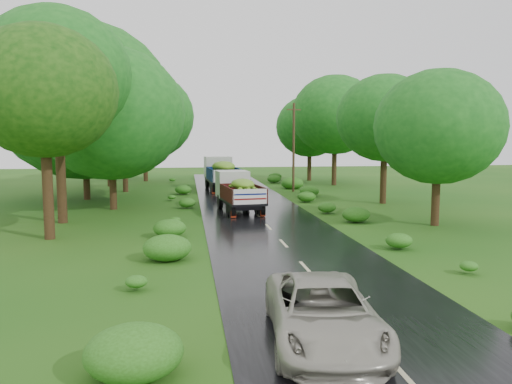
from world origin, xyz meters
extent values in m
plane|color=#174A0F|center=(0.00, 0.00, 0.00)|extent=(120.00, 120.00, 0.00)
cube|color=black|center=(0.00, 5.00, 0.01)|extent=(6.50, 80.00, 0.02)
cube|color=#BFB78C|center=(0.00, -8.00, 0.02)|extent=(0.12, 1.60, 0.00)
cube|color=#BFB78C|center=(0.00, -4.00, 0.02)|extent=(0.12, 1.60, 0.00)
cube|color=#BFB78C|center=(0.00, 0.00, 0.02)|extent=(0.12, 1.60, 0.00)
cube|color=#BFB78C|center=(0.00, 4.00, 0.02)|extent=(0.12, 1.60, 0.00)
cube|color=#BFB78C|center=(0.00, 8.00, 0.02)|extent=(0.12, 1.60, 0.00)
cube|color=#BFB78C|center=(0.00, 12.00, 0.02)|extent=(0.12, 1.60, 0.00)
cube|color=#BFB78C|center=(0.00, 16.00, 0.02)|extent=(0.12, 1.60, 0.00)
cube|color=#BFB78C|center=(0.00, 20.00, 0.02)|extent=(0.12, 1.60, 0.00)
cube|color=#BFB78C|center=(0.00, 24.00, 0.02)|extent=(0.12, 1.60, 0.00)
cube|color=#BFB78C|center=(0.00, 28.00, 0.02)|extent=(0.12, 1.60, 0.00)
cube|color=#BFB78C|center=(0.00, 32.00, 0.02)|extent=(0.12, 1.60, 0.00)
cube|color=#BFB78C|center=(0.00, 36.00, 0.02)|extent=(0.12, 1.60, 0.00)
cube|color=#BFB78C|center=(0.00, 40.00, 0.02)|extent=(0.12, 1.60, 0.00)
cube|color=black|center=(-0.93, 13.43, 0.58)|extent=(2.11, 5.16, 0.25)
cylinder|color=black|center=(-2.00, 15.14, 0.45)|extent=(0.35, 0.91, 0.89)
cylinder|color=black|center=(-0.29, 15.34, 0.45)|extent=(0.35, 0.91, 0.89)
cylinder|color=black|center=(-1.66, 12.19, 0.45)|extent=(0.35, 0.91, 0.89)
cylinder|color=black|center=(0.06, 12.39, 0.45)|extent=(0.35, 0.91, 0.89)
cylinder|color=black|center=(-1.55, 11.29, 0.45)|extent=(0.35, 0.91, 0.89)
cylinder|color=black|center=(0.17, 11.49, 0.45)|extent=(0.35, 0.91, 0.89)
cube|color=maroon|center=(-1.52, 10.99, 0.25)|extent=(0.30, 0.07, 0.40)
cube|color=maroon|center=(0.20, 11.19, 0.25)|extent=(0.30, 0.07, 0.40)
cube|color=silver|center=(-1.16, 15.42, 1.55)|extent=(2.15, 1.91, 1.69)
cube|color=black|center=(-0.82, 12.50, 0.77)|extent=(2.48, 4.04, 0.14)
cube|color=#4A0D12|center=(-1.80, 12.38, 1.27)|extent=(0.52, 3.81, 0.85)
cube|color=#4A0D12|center=(0.16, 12.61, 1.27)|extent=(0.52, 3.81, 0.85)
cube|color=#4A0D12|center=(-1.04, 14.36, 1.27)|extent=(2.04, 0.31, 0.85)
cube|color=silver|center=(-0.60, 10.63, 1.27)|extent=(2.04, 0.31, 0.85)
ellipsoid|color=#4A8418|center=(-0.82, 12.50, 1.80)|extent=(2.08, 3.39, 0.89)
cube|color=black|center=(-1.13, 26.03, 0.69)|extent=(2.25, 6.06, 0.30)
cylinder|color=black|center=(-2.31, 28.11, 0.53)|extent=(0.37, 1.07, 1.06)
cylinder|color=black|center=(-0.26, 28.26, 0.53)|extent=(0.37, 1.07, 1.06)
cylinder|color=black|center=(-2.05, 24.61, 0.53)|extent=(0.37, 1.07, 1.06)
cylinder|color=black|center=(-0.01, 24.76, 0.53)|extent=(0.37, 1.07, 1.06)
cylinder|color=black|center=(-1.97, 23.53, 0.53)|extent=(0.37, 1.07, 1.06)
cylinder|color=black|center=(0.07, 23.68, 0.53)|extent=(0.37, 1.07, 1.06)
cube|color=maroon|center=(-1.95, 23.17, 0.30)|extent=(0.36, 0.07, 0.47)
cube|color=maroon|center=(0.10, 23.32, 0.30)|extent=(0.36, 0.07, 0.47)
cube|color=silver|center=(-1.30, 28.40, 1.84)|extent=(2.47, 2.17, 2.01)
cube|color=black|center=(-1.05, 24.93, 0.92)|extent=(2.75, 4.70, 0.17)
cube|color=navy|center=(-2.21, 24.84, 1.50)|extent=(0.41, 4.53, 1.00)
cube|color=navy|center=(0.12, 25.01, 1.50)|extent=(0.41, 4.53, 1.00)
cube|color=navy|center=(-1.21, 27.15, 1.50)|extent=(2.43, 0.26, 1.00)
cube|color=silver|center=(-0.88, 22.71, 1.50)|extent=(2.43, 0.26, 1.00)
ellipsoid|color=#4A8418|center=(-1.05, 24.93, 2.13)|extent=(2.31, 3.95, 1.06)
imported|color=#A5A192|center=(-1.15, -6.37, 0.71)|extent=(2.78, 5.18, 1.38)
cylinder|color=#382616|center=(4.81, 24.41, 3.70)|extent=(0.25, 0.25, 7.41)
cube|color=#382616|center=(4.81, 24.41, 6.85)|extent=(1.27, 0.45, 0.09)
cylinder|color=black|center=(-10.23, 6.45, 3.72)|extent=(0.46, 0.46, 7.44)
ellipsoid|color=#10410C|center=(-10.23, 6.45, 6.55)|extent=(3.59, 3.59, 3.23)
cylinder|color=black|center=(-10.70, 10.84, 4.46)|extent=(0.49, 0.49, 8.92)
ellipsoid|color=#10410C|center=(-10.70, 10.84, 7.85)|extent=(3.91, 3.91, 3.52)
cylinder|color=black|center=(-8.74, 15.68, 3.43)|extent=(0.44, 0.44, 6.86)
ellipsoid|color=#10410C|center=(-8.74, 15.68, 6.03)|extent=(4.30, 4.30, 3.87)
cylinder|color=black|center=(-11.40, 21.17, 4.08)|extent=(0.48, 0.48, 8.15)
ellipsoid|color=#10410C|center=(-11.40, 21.17, 7.18)|extent=(5.03, 5.03, 4.53)
cylinder|color=black|center=(-9.22, 26.11, 3.45)|extent=(0.45, 0.45, 6.89)
ellipsoid|color=#10410C|center=(-9.22, 26.11, 6.06)|extent=(3.24, 3.24, 2.92)
cylinder|color=black|center=(-11.24, 31.19, 3.84)|extent=(0.46, 0.46, 7.69)
ellipsoid|color=#10410C|center=(-11.24, 31.19, 6.76)|extent=(3.89, 3.89, 3.50)
cylinder|color=black|center=(-8.38, 36.41, 3.84)|extent=(0.46, 0.46, 7.68)
ellipsoid|color=#10410C|center=(-8.38, 36.41, 6.75)|extent=(4.52, 4.52, 4.07)
cylinder|color=black|center=(8.65, 7.38, 2.89)|extent=(0.42, 0.42, 5.78)
ellipsoid|color=#165817|center=(8.65, 7.38, 5.09)|extent=(3.61, 3.61, 3.25)
cylinder|color=black|center=(9.35, 16.06, 3.34)|extent=(0.44, 0.44, 6.67)
ellipsoid|color=#165817|center=(9.35, 16.06, 5.87)|extent=(3.64, 3.64, 3.27)
cylinder|color=black|center=(9.88, 29.49, 3.80)|extent=(0.46, 0.46, 7.60)
ellipsoid|color=#165817|center=(9.88, 29.49, 6.69)|extent=(4.08, 4.08, 3.67)
cylinder|color=black|center=(8.78, 34.87, 3.25)|extent=(0.44, 0.44, 6.50)
ellipsoid|color=#165817|center=(8.78, 34.87, 5.72)|extent=(3.78, 3.78, 3.41)
camera|label=1|loc=(-4.05, -16.68, 4.54)|focal=35.00mm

